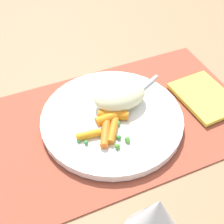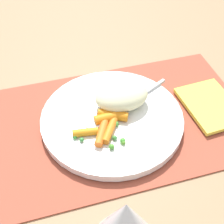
{
  "view_description": "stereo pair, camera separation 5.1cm",
  "coord_description": "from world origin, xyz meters",
  "px_view_note": "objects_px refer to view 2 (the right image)",
  "views": [
    {
      "loc": [
        0.16,
        0.37,
        0.44
      ],
      "look_at": [
        0.0,
        0.0,
        0.03
      ],
      "focal_mm": 51.66,
      "sensor_mm": 36.0,
      "label": 1
    },
    {
      "loc": [
        0.11,
        0.39,
        0.44
      ],
      "look_at": [
        0.0,
        0.0,
        0.03
      ],
      "focal_mm": 51.66,
      "sensor_mm": 36.0,
      "label": 2
    }
  ],
  "objects_px": {
    "rice_mound": "(122,96)",
    "fork": "(121,109)",
    "carrot_portion": "(105,124)",
    "napkin": "(210,105)",
    "plate": "(112,119)"
  },
  "relations": [
    {
      "from": "plate",
      "to": "rice_mound",
      "type": "xyz_separation_m",
      "value": [
        -0.03,
        -0.02,
        0.03
      ]
    },
    {
      "from": "plate",
      "to": "napkin",
      "type": "distance_m",
      "value": 0.19
    },
    {
      "from": "rice_mound",
      "to": "fork",
      "type": "height_order",
      "value": "rice_mound"
    },
    {
      "from": "carrot_portion",
      "to": "fork",
      "type": "relative_size",
      "value": 0.58
    },
    {
      "from": "plate",
      "to": "carrot_portion",
      "type": "distance_m",
      "value": 0.03
    },
    {
      "from": "carrot_portion",
      "to": "plate",
      "type": "bearing_deg",
      "value": -130.85
    },
    {
      "from": "plate",
      "to": "fork",
      "type": "bearing_deg",
      "value": -153.64
    },
    {
      "from": "rice_mound",
      "to": "napkin",
      "type": "height_order",
      "value": "rice_mound"
    },
    {
      "from": "rice_mound",
      "to": "fork",
      "type": "distance_m",
      "value": 0.02
    },
    {
      "from": "rice_mound",
      "to": "napkin",
      "type": "bearing_deg",
      "value": 166.81
    },
    {
      "from": "carrot_portion",
      "to": "fork",
      "type": "distance_m",
      "value": 0.05
    },
    {
      "from": "rice_mound",
      "to": "napkin",
      "type": "distance_m",
      "value": 0.17
    },
    {
      "from": "plate",
      "to": "fork",
      "type": "height_order",
      "value": "fork"
    },
    {
      "from": "fork",
      "to": "carrot_portion",
      "type": "bearing_deg",
      "value": 39.19
    },
    {
      "from": "carrot_portion",
      "to": "rice_mound",
      "type": "bearing_deg",
      "value": -134.12
    }
  ]
}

